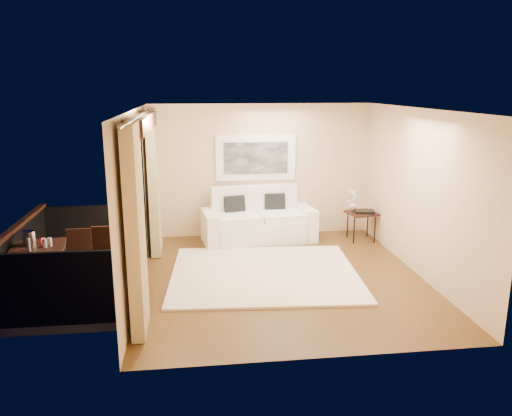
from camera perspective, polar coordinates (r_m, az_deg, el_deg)
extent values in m
plane|color=brown|center=(8.23, 3.03, -7.92)|extent=(5.00, 5.00, 0.00)
plane|color=white|center=(7.65, 3.29, 11.21)|extent=(5.00, 5.00, 0.00)
plane|color=beige|center=(10.25, 0.67, 4.31)|extent=(4.50, 0.00, 4.50)
plane|color=beige|center=(5.47, 7.82, -4.37)|extent=(4.50, 0.00, 4.50)
plane|color=beige|center=(8.52, 18.23, 1.64)|extent=(0.00, 5.00, 5.00)
plane|color=beige|center=(9.56, -12.29, 3.29)|extent=(0.00, 2.70, 2.70)
plane|color=beige|center=(5.98, -15.25, -3.16)|extent=(0.00, 2.70, 2.70)
plane|color=beige|center=(7.58, -13.94, 9.67)|extent=(0.00, 2.40, 2.40)
cube|color=black|center=(7.57, -13.02, 9.49)|extent=(0.28, 2.40, 0.22)
cube|color=#605B56|center=(8.33, -19.12, -8.89)|extent=(1.80, 2.60, 0.12)
cube|color=black|center=(8.36, -25.22, -5.27)|extent=(0.06, 2.60, 1.00)
cube|color=black|center=(9.32, -17.84, -2.71)|extent=(1.80, 0.06, 1.00)
cube|color=black|center=(6.98, -21.57, -8.61)|extent=(1.80, 0.06, 1.00)
cube|color=black|center=(8.22, -25.59, -1.84)|extent=(0.10, 2.60, 0.06)
cube|color=tan|center=(9.26, -11.57, 2.80)|extent=(0.16, 0.75, 2.62)
cube|color=tan|center=(6.26, -13.60, -2.60)|extent=(0.16, 0.75, 2.62)
cylinder|color=#4C473F|center=(7.56, -12.91, 10.33)|extent=(0.04, 4.80, 0.04)
cube|color=white|center=(10.17, -0.02, 5.76)|extent=(1.62, 0.05, 0.92)
cube|color=black|center=(10.13, 0.00, 5.74)|extent=(1.30, 0.02, 0.64)
cube|color=#FFECCD|center=(8.33, 0.96, -7.49)|extent=(3.22, 2.85, 0.04)
cube|color=white|center=(10.03, 0.30, -2.54)|extent=(1.89, 1.17, 0.44)
cube|color=white|center=(10.26, -0.22, 0.22)|extent=(1.80, 0.46, 0.86)
cube|color=white|center=(9.80, -5.24, -2.34)|extent=(0.37, 0.97, 0.65)
cube|color=white|center=(10.28, 5.58, -1.58)|extent=(0.37, 0.97, 0.65)
cube|color=white|center=(9.82, -2.09, -1.12)|extent=(0.94, 0.94, 0.15)
cube|color=white|center=(10.03, 2.73, -0.80)|extent=(0.94, 0.94, 0.15)
cube|color=black|center=(10.00, -2.45, 0.21)|extent=(0.45, 0.28, 0.43)
cube|color=black|center=(10.21, 2.17, 0.49)|extent=(0.42, 0.20, 0.43)
cube|color=black|center=(10.21, 11.99, -0.57)|extent=(0.63, 0.63, 0.04)
cylinder|color=black|center=(10.02, 11.14, -2.52)|extent=(0.03, 0.03, 0.54)
cylinder|color=black|center=(10.16, 13.42, -2.41)|extent=(0.03, 0.03, 0.54)
cylinder|color=black|center=(10.41, 10.42, -1.87)|extent=(0.03, 0.03, 0.54)
cylinder|color=black|center=(10.55, 12.63, -1.77)|extent=(0.03, 0.03, 0.54)
cube|color=black|center=(10.16, 12.29, -0.40)|extent=(0.43, 0.35, 0.05)
imported|color=white|center=(10.20, 10.95, 0.98)|extent=(0.30, 0.30, 0.49)
cube|color=black|center=(7.70, -23.69, -4.22)|extent=(0.83, 0.83, 0.06)
cylinder|color=black|center=(7.66, -26.08, -7.93)|extent=(0.04, 0.04, 0.78)
cylinder|color=black|center=(7.49, -21.83, -7.97)|extent=(0.04, 0.04, 0.78)
cylinder|color=black|center=(8.18, -24.80, -6.45)|extent=(0.04, 0.04, 0.78)
cylinder|color=black|center=(8.02, -20.82, -6.45)|extent=(0.04, 0.04, 0.78)
cube|color=black|center=(8.55, -19.22, -4.97)|extent=(0.39, 0.39, 0.05)
cube|color=black|center=(8.32, -19.54, -3.88)|extent=(0.38, 0.06, 0.50)
cylinder|color=black|center=(8.73, -17.94, -5.95)|extent=(0.03, 0.03, 0.39)
cylinder|color=black|center=(8.79, -19.92, -5.98)|extent=(0.03, 0.03, 0.39)
cylinder|color=black|center=(8.45, -18.25, -6.64)|extent=(0.03, 0.03, 0.39)
cylinder|color=black|center=(8.50, -20.30, -6.67)|extent=(0.03, 0.03, 0.39)
cube|color=black|center=(7.56, -16.68, -6.58)|extent=(0.47, 0.47, 0.05)
cube|color=black|center=(7.66, -16.52, -4.15)|extent=(0.46, 0.07, 0.60)
cylinder|color=black|center=(7.52, -18.21, -8.88)|extent=(0.03, 0.03, 0.47)
cylinder|color=black|center=(7.44, -15.41, -8.91)|extent=(0.03, 0.03, 0.47)
cylinder|color=black|center=(7.85, -17.62, -7.85)|extent=(0.03, 0.03, 0.47)
cylinder|color=black|center=(7.78, -14.94, -7.87)|extent=(0.03, 0.03, 0.47)
cylinder|color=silver|center=(7.78, -24.49, -3.13)|extent=(0.18, 0.18, 0.20)
cylinder|color=red|center=(7.80, -23.14, -3.45)|extent=(0.06, 0.06, 0.07)
cylinder|color=white|center=(7.51, -24.52, -3.81)|extent=(0.04, 0.04, 0.18)
cylinder|color=silver|center=(7.59, -23.01, -3.71)|extent=(0.06, 0.06, 0.12)
cylinder|color=silver|center=(7.62, -22.51, -3.60)|extent=(0.06, 0.06, 0.12)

